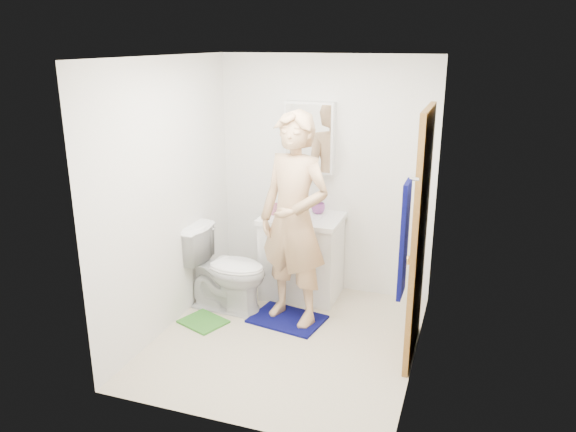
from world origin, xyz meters
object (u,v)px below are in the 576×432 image
(toilet, at_px, (226,269))
(soap_dispenser, at_px, (273,206))
(towel, at_px, (404,240))
(medicine_cabinet, at_px, (310,137))
(toothbrush_cup, at_px, (318,208))
(man, at_px, (294,220))
(vanity_cabinet, at_px, (302,258))

(toilet, bearing_deg, soap_dispenser, -28.08)
(towel, distance_m, soap_dispenser, 2.10)
(medicine_cabinet, relative_size, toothbrush_cup, 5.08)
(medicine_cabinet, xyz_separation_m, soap_dispenser, (-0.30, -0.26, -0.67))
(toilet, bearing_deg, medicine_cabinet, -35.26)
(medicine_cabinet, bearing_deg, man, -82.72)
(medicine_cabinet, xyz_separation_m, toothbrush_cup, (0.12, -0.09, -0.70))
(soap_dispenser, height_order, man, man)
(vanity_cabinet, xyz_separation_m, toothbrush_cup, (0.12, 0.14, 0.50))
(soap_dispenser, bearing_deg, medicine_cabinet, 40.95)
(vanity_cabinet, height_order, toothbrush_cup, toothbrush_cup)
(vanity_cabinet, height_order, man, man)
(medicine_cabinet, relative_size, towel, 0.87)
(vanity_cabinet, bearing_deg, toilet, -138.61)
(toilet, bearing_deg, towel, -114.92)
(towel, bearing_deg, soap_dispenser, 135.59)
(vanity_cabinet, distance_m, soap_dispenser, 0.61)
(medicine_cabinet, bearing_deg, vanity_cabinet, -90.00)
(medicine_cabinet, height_order, man, man)
(towel, bearing_deg, vanity_cabinet, 128.47)
(vanity_cabinet, height_order, towel, towel)
(towel, bearing_deg, medicine_cabinet, 124.61)
(toilet, bearing_deg, man, -88.77)
(medicine_cabinet, height_order, towel, medicine_cabinet)
(medicine_cabinet, distance_m, man, 1.00)
(medicine_cabinet, relative_size, man, 0.36)
(vanity_cabinet, xyz_separation_m, toilet, (-0.60, -0.53, 0.01))
(vanity_cabinet, bearing_deg, medicine_cabinet, 90.00)
(toothbrush_cup, bearing_deg, towel, -56.93)
(soap_dispenser, bearing_deg, toothbrush_cup, 22.09)
(toilet, distance_m, toothbrush_cup, 1.10)
(soap_dispenser, relative_size, toothbrush_cup, 1.23)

